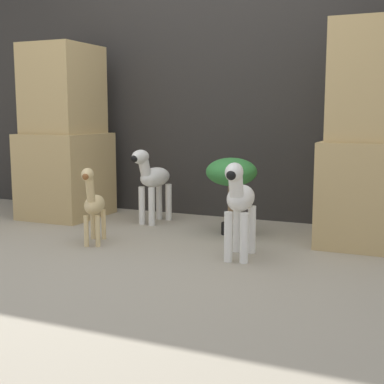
{
  "coord_description": "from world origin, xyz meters",
  "views": [
    {
      "loc": [
        1.52,
        -2.74,
        0.85
      ],
      "look_at": [
        0.07,
        0.6,
        0.32
      ],
      "focal_mm": 50.0,
      "sensor_mm": 36.0,
      "label": 1
    }
  ],
  "objects_px": {
    "zebra_left": "(152,179)",
    "giraffe_figurine": "(93,202)",
    "zebra_right": "(239,201)",
    "potted_palm_front": "(231,176)"
  },
  "relations": [
    {
      "from": "giraffe_figurine",
      "to": "potted_palm_front",
      "type": "bearing_deg",
      "value": 40.86
    },
    {
      "from": "zebra_left",
      "to": "potted_palm_front",
      "type": "relative_size",
      "value": 1.07
    },
    {
      "from": "giraffe_figurine",
      "to": "potted_palm_front",
      "type": "relative_size",
      "value": 0.95
    },
    {
      "from": "zebra_right",
      "to": "zebra_left",
      "type": "distance_m",
      "value": 1.2
    },
    {
      "from": "zebra_right",
      "to": "potted_palm_front",
      "type": "xyz_separation_m",
      "value": [
        -0.26,
        0.6,
        0.07
      ]
    },
    {
      "from": "zebra_right",
      "to": "zebra_left",
      "type": "bearing_deg",
      "value": 142.64
    },
    {
      "from": "zebra_left",
      "to": "giraffe_figurine",
      "type": "distance_m",
      "value": 0.77
    },
    {
      "from": "zebra_left",
      "to": "giraffe_figurine",
      "type": "relative_size",
      "value": 1.13
    },
    {
      "from": "zebra_right",
      "to": "giraffe_figurine",
      "type": "height_order",
      "value": "zebra_right"
    },
    {
      "from": "zebra_right",
      "to": "potted_palm_front",
      "type": "distance_m",
      "value": 0.65
    }
  ]
}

